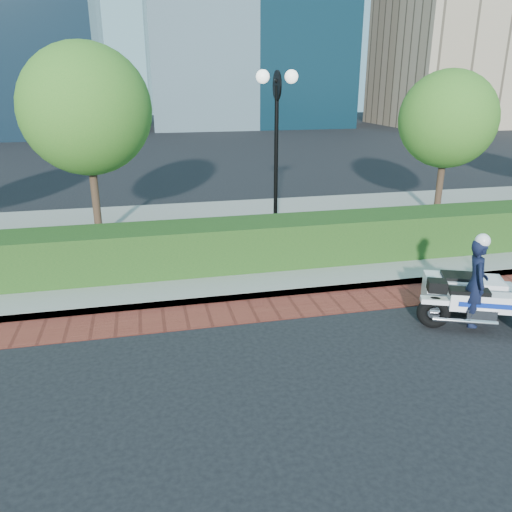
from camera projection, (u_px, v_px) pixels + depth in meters
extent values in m
plane|color=black|center=(298.00, 347.00, 8.13)|extent=(120.00, 120.00, 0.00)
cube|color=maroon|center=(274.00, 308.00, 9.51)|extent=(60.00, 1.00, 0.01)
cube|color=gray|center=(232.00, 237.00, 13.62)|extent=(60.00, 8.00, 0.15)
cube|color=black|center=(251.00, 243.00, 11.23)|extent=(18.00, 1.20, 1.00)
cylinder|color=black|center=(275.00, 235.00, 13.02)|extent=(0.30, 0.30, 0.30)
cylinder|color=black|center=(276.00, 164.00, 12.41)|extent=(0.10, 0.10, 3.70)
cylinder|color=black|center=(277.00, 86.00, 11.79)|extent=(0.04, 0.70, 0.70)
sphere|color=white|center=(263.00, 77.00, 11.65)|extent=(0.32, 0.32, 0.32)
sphere|color=white|center=(291.00, 77.00, 11.80)|extent=(0.32, 0.32, 0.32)
cylinder|color=#332319|center=(96.00, 198.00, 12.96)|extent=(0.20, 0.20, 2.17)
sphere|color=#206519|center=(86.00, 110.00, 12.23)|extent=(3.20, 3.20, 3.20)
cylinder|color=#332319|center=(440.00, 185.00, 15.10)|extent=(0.20, 0.20, 1.92)
sphere|color=#206519|center=(448.00, 119.00, 14.46)|extent=(2.80, 2.80, 2.80)
torus|color=black|center=(434.00, 312.00, 8.70)|extent=(0.60, 0.39, 0.58)
cube|color=white|center=(484.00, 302.00, 8.48)|extent=(1.17, 0.70, 0.30)
cube|color=silver|center=(479.00, 313.00, 8.56)|extent=(0.58, 0.51, 0.25)
cube|color=black|center=(469.00, 292.00, 8.47)|extent=(0.71, 0.50, 0.09)
cube|color=black|center=(437.00, 286.00, 8.53)|extent=(0.39, 0.38, 0.19)
cube|color=white|center=(463.00, 290.00, 9.24)|extent=(1.50, 1.10, 0.48)
cube|color=black|center=(460.00, 277.00, 9.17)|extent=(0.74, 0.64, 0.07)
torus|color=black|center=(452.00, 292.00, 9.72)|extent=(0.46, 0.30, 0.44)
imported|color=black|center=(476.00, 283.00, 8.40)|extent=(0.55, 0.65, 1.52)
sphere|color=white|center=(483.00, 241.00, 8.15)|extent=(0.25, 0.25, 0.25)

